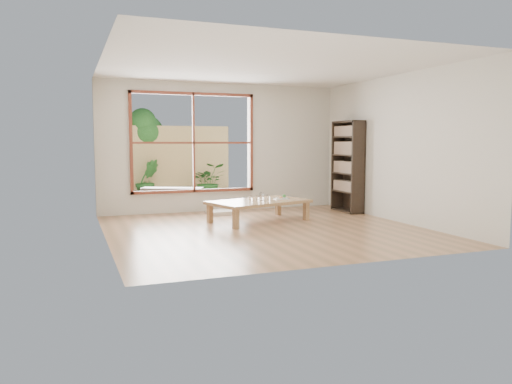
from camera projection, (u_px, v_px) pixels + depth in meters
ground at (266, 229)px, 8.10m from camera, size 5.00×5.00×0.00m
low_table at (259, 203)px, 8.90m from camera, size 1.93×1.42×0.38m
floor_cushion at (221, 212)px, 9.85m from camera, size 0.52×0.52×0.07m
bookshelf at (348, 167)px, 10.10m from camera, size 0.29×0.83×1.84m
glass_tall at (262, 197)px, 8.87m from camera, size 0.08×0.08×0.14m
glass_mid at (268, 197)px, 8.99m from camera, size 0.06×0.06×0.09m
glass_short at (258, 197)px, 9.01m from camera, size 0.07×0.07×0.08m
glass_small at (251, 198)px, 8.85m from camera, size 0.07×0.07×0.08m
food_tray at (282, 198)px, 9.10m from camera, size 0.27×0.20×0.08m
deck at (182, 205)px, 11.20m from camera, size 2.80×2.00×0.05m
garden_bench at (172, 190)px, 10.73m from camera, size 1.34×0.88×0.41m
bamboo_fence at (173, 163)px, 12.04m from camera, size 2.80×0.06×1.80m
shrub_right at (209, 181)px, 12.01m from camera, size 0.92×0.83×0.89m
shrub_left at (147, 181)px, 11.57m from camera, size 0.61×0.52×1.00m
garden_tree at (142, 133)px, 12.01m from camera, size 1.04×0.85×2.22m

